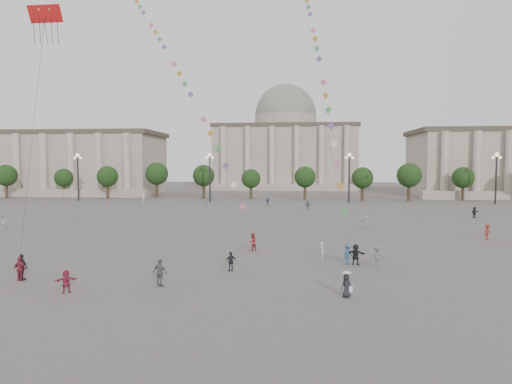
{
  "coord_description": "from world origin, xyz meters",
  "views": [
    {
      "loc": [
        3.78,
        -28.25,
        8.36
      ],
      "look_at": [
        0.22,
        12.0,
        5.83
      ],
      "focal_mm": 32.0,
      "sensor_mm": 36.0,
      "label": 1
    }
  ],
  "objects": [
    {
      "name": "tourist_1",
      "position": [
        -15.81,
        2.41,
        0.94
      ],
      "size": [
        1.19,
        0.77,
        1.88
      ],
      "primitive_type": "imported",
      "rotation": [
        0.0,
        0.0,
        2.84
      ],
      "color": "black",
      "rests_on": "ground"
    },
    {
      "name": "tourist_4",
      "position": [
        -1.24,
        6.43,
        0.76
      ],
      "size": [
        0.97,
        0.74,
        1.53
      ],
      "primitive_type": "imported",
      "rotation": [
        0.0,
        0.0,
        3.62
      ],
      "color": "black",
      "rests_on": "ground"
    },
    {
      "name": "person_crowd_12",
      "position": [
        5.93,
        54.81,
        0.84
      ],
      "size": [
        1.49,
        1.41,
        1.68
      ],
      "primitive_type": "imported",
      "rotation": [
        0.0,
        0.0,
        2.41
      ],
      "color": "slate",
      "rests_on": "ground"
    },
    {
      "name": "hat_person",
      "position": [
        6.95,
        0.2,
        0.8
      ],
      "size": [
        0.85,
        0.74,
        1.69
      ],
      "color": "black",
      "rests_on": "ground"
    },
    {
      "name": "person_crowd_7",
      "position": [
        12.76,
        30.95,
        0.84
      ],
      "size": [
        1.61,
        1.2,
        1.69
      ],
      "primitive_type": "imported",
      "rotation": [
        0.0,
        0.0,
        2.63
      ],
      "color": "silver",
      "rests_on": "ground"
    },
    {
      "name": "person_crowd_3",
      "position": [
        8.72,
        9.57,
        0.87
      ],
      "size": [
        1.68,
        1.03,
        1.73
      ],
      "primitive_type": "imported",
      "rotation": [
        0.0,
        0.0,
        2.79
      ],
      "color": "black",
      "rests_on": "ground"
    },
    {
      "name": "kite_flyer_0",
      "position": [
        -0.37,
        14.83,
        0.86
      ],
      "size": [
        1.05,
        1.03,
        1.71
      ],
      "primitive_type": "imported",
      "rotation": [
        0.0,
        0.0,
        3.84
      ],
      "color": "maroon",
      "rests_on": "ground"
    },
    {
      "name": "person_crowd_4",
      "position": [
        -13.18,
        55.93,
        0.83
      ],
      "size": [
        1.08,
        1.61,
        1.66
      ],
      "primitive_type": "imported",
      "rotation": [
        0.0,
        0.0,
        4.29
      ],
      "color": "#B5B6B2",
      "rests_on": "ground"
    },
    {
      "name": "person_crowd_10",
      "position": [
        -29.32,
        68.0,
        0.86
      ],
      "size": [
        0.49,
        0.67,
        1.72
      ],
      "primitive_type": "imported",
      "rotation": [
        0.0,
        0.0,
        1.7
      ],
      "color": "white",
      "rests_on": "ground"
    },
    {
      "name": "ground",
      "position": [
        0.0,
        0.0,
        0.0
      ],
      "size": [
        360.0,
        360.0,
        0.0
      ],
      "primitive_type": "plane",
      "color": "#555350",
      "rests_on": "ground"
    },
    {
      "name": "dragon_kite",
      "position": [
        -12.36,
        0.33,
        17.12
      ],
      "size": [
        2.84,
        1.24,
        17.09
      ],
      "color": "red",
      "rests_on": "ground"
    },
    {
      "name": "hall_central",
      "position": [
        0.0,
        129.22,
        14.23
      ],
      "size": [
        48.3,
        34.3,
        35.5
      ],
      "color": "gray",
      "rests_on": "ground"
    },
    {
      "name": "kite_train_west",
      "position": [
        -14.61,
        34.95,
        23.89
      ],
      "size": [
        27.14,
        37.52,
        62.33
      ],
      "color": "#3F3F3F",
      "rests_on": "ground"
    },
    {
      "name": "kite_flyer_1",
      "position": [
        8.07,
        9.5,
        0.89
      ],
      "size": [
        1.27,
        1.3,
        1.79
      ],
      "primitive_type": "imported",
      "rotation": [
        0.0,
        0.0,
        0.82
      ],
      "color": "#355678",
      "rests_on": "ground"
    },
    {
      "name": "tourist_2",
      "position": [
        -11.04,
        -0.36,
        0.75
      ],
      "size": [
        1.44,
        1.06,
        1.5
      ],
      "primitive_type": "imported",
      "rotation": [
        0.0,
        0.0,
        3.64
      ],
      "color": "#982942",
      "rests_on": "ground"
    },
    {
      "name": "person_crowd_9",
      "position": [
        31.19,
        44.27,
        0.85
      ],
      "size": [
        1.6,
        1.28,
        1.71
      ],
      "primitive_type": "imported",
      "rotation": [
        0.0,
        0.0,
        0.57
      ],
      "color": "black",
      "rests_on": "ground"
    },
    {
      "name": "lamp_post_mid_west",
      "position": [
        -15.0,
        70.0,
        7.35
      ],
      "size": [
        2.0,
        0.9,
        10.65
      ],
      "color": "#262628",
      "rests_on": "ground"
    },
    {
      "name": "tourist_0",
      "position": [
        -15.77,
        2.15,
        0.88
      ],
      "size": [
        1.08,
        0.6,
        1.75
      ],
      "primitive_type": "imported",
      "rotation": [
        0.0,
        0.0,
        2.97
      ],
      "color": "maroon",
      "rests_on": "ground"
    },
    {
      "name": "lamp_post_far_east",
      "position": [
        45.0,
        70.0,
        7.35
      ],
      "size": [
        2.0,
        0.9,
        10.65
      ],
      "color": "#262628",
      "rests_on": "ground"
    },
    {
      "name": "person_crowd_8",
      "position": [
        24.75,
        23.4,
        0.87
      ],
      "size": [
        1.3,
        1.15,
        1.75
      ],
      "primitive_type": "imported",
      "rotation": [
        0.0,
        0.0,
        0.56
      ],
      "color": "maroon",
      "rests_on": "ground"
    },
    {
      "name": "tree_row",
      "position": [
        0.0,
        78.0,
        5.39
      ],
      "size": [
        137.12,
        5.12,
        8.0
      ],
      "color": "#382A1C",
      "rests_on": "ground"
    },
    {
      "name": "kite_train_mid",
      "position": [
        5.6,
        34.1,
        26.93
      ],
      "size": [
        5.37,
        46.18,
        66.32
      ],
      "color": "#3F3F3F",
      "rests_on": "ground"
    },
    {
      "name": "lamp_post_mid_east",
      "position": [
        15.0,
        70.0,
        7.35
      ],
      "size": [
        2.0,
        0.9,
        10.65
      ],
      "color": "#262628",
      "rests_on": "ground"
    },
    {
      "name": "person_crowd_13",
      "position": [
        6.08,
        11.58,
        0.75
      ],
      "size": [
        0.53,
        0.64,
        1.5
      ],
      "primitive_type": "imported",
      "rotation": [
        0.0,
        0.0,
        1.92
      ],
      "color": "silver",
      "rests_on": "ground"
    },
    {
      "name": "person_crowd_0",
      "position": [
        -1.85,
        61.44,
        0.82
      ],
      "size": [
        1.05,
        0.76,
        1.65
      ],
      "primitive_type": "imported",
      "rotation": [
        0.0,
        0.0,
        0.42
      ],
      "color": "navy",
      "rests_on": "ground"
    },
    {
      "name": "lamp_post_far_west",
      "position": [
        -45.0,
        70.0,
        7.35
      ],
      "size": [
        2.0,
        0.9,
        10.65
      ],
      "color": "#262628",
      "rests_on": "ground"
    },
    {
      "name": "tourist_3",
      "position": [
        -5.4,
        1.6,
        0.96
      ],
      "size": [
        1.22,
        0.9,
        1.93
      ],
      "primitive_type": "imported",
      "rotation": [
        0.0,
        0.0,
        2.71
      ],
      "color": "slate",
      "rests_on": "ground"
    },
    {
      "name": "person_crowd_1",
      "position": [
        -32.89,
        25.85,
        0.97
      ],
      "size": [
        1.19,
        1.18,
        1.94
      ],
      "primitive_type": "imported",
      "rotation": [
        0.0,
        0.0,
        2.37
      ],
      "color": "silver",
      "rests_on": "ground"
    },
    {
      "name": "person_crowd_6",
      "position": [
        10.33,
        8.77,
        0.9
      ],
      "size": [
        1.18,
        0.7,
        1.8
      ],
      "primitive_type": "imported",
      "rotation": [
        0.0,
        0.0,
        6.26
      ],
      "color": "slate",
      "rests_on": "ground"
    },
    {
      "name": "hall_west",
      "position": [
        -75.0,
        93.89,
        8.43
      ],
      "size": [
        84.0,
        26.22,
        17.2
      ],
      "color": "gray",
      "rests_on": "ground"
    }
  ]
}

